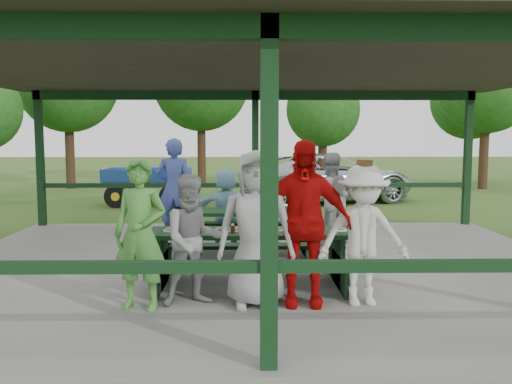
{
  "coord_description": "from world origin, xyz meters",
  "views": [
    {
      "loc": [
        -0.19,
        -8.35,
        2.12
      ],
      "look_at": [
        -0.05,
        -0.3,
        1.28
      ],
      "focal_mm": 38.0,
      "sensor_mm": 36.0,
      "label": 1
    }
  ],
  "objects_px": {
    "pickup_truck": "(328,178)",
    "farm_trailer": "(148,186)",
    "contestant_grey_mid": "(256,229)",
    "contestant_red": "(302,223)",
    "contestant_green": "(140,234)",
    "contestant_grey_left": "(193,240)",
    "contestant_white_fedora": "(363,235)",
    "spectator_grey": "(329,198)",
    "picnic_table_far": "(243,226)",
    "picnic_table_near": "(251,251)",
    "spectator_blue": "(174,189)",
    "spectator_lblue": "(227,207)"
  },
  "relations": [
    {
      "from": "pickup_truck",
      "to": "farm_trailer",
      "type": "xyz_separation_m",
      "value": [
        -5.62,
        -0.74,
        -0.17
      ]
    },
    {
      "from": "contestant_grey_mid",
      "to": "contestant_red",
      "type": "xyz_separation_m",
      "value": [
        0.55,
        0.06,
        0.06
      ]
    },
    {
      "from": "contestant_green",
      "to": "contestant_grey_left",
      "type": "relative_size",
      "value": 1.13
    },
    {
      "from": "contestant_white_fedora",
      "to": "spectator_grey",
      "type": "distance_m",
      "value": 3.75
    },
    {
      "from": "pickup_truck",
      "to": "contestant_grey_mid",
      "type": "bearing_deg",
      "value": 148.76
    },
    {
      "from": "contestant_green",
      "to": "contestant_red",
      "type": "height_order",
      "value": "contestant_red"
    },
    {
      "from": "contestant_red",
      "to": "contestant_green",
      "type": "bearing_deg",
      "value": -172.97
    },
    {
      "from": "contestant_white_fedora",
      "to": "pickup_truck",
      "type": "height_order",
      "value": "contestant_white_fedora"
    },
    {
      "from": "contestant_red",
      "to": "contestant_white_fedora",
      "type": "bearing_deg",
      "value": 2.3
    },
    {
      "from": "contestant_grey_mid",
      "to": "contestant_red",
      "type": "height_order",
      "value": "contestant_red"
    },
    {
      "from": "contestant_grey_mid",
      "to": "picnic_table_far",
      "type": "bearing_deg",
      "value": 92.11
    },
    {
      "from": "picnic_table_near",
      "to": "contestant_grey_mid",
      "type": "bearing_deg",
      "value": -86.26
    },
    {
      "from": "picnic_table_near",
      "to": "contestant_white_fedora",
      "type": "relative_size",
      "value": 1.57
    },
    {
      "from": "contestant_white_fedora",
      "to": "farm_trailer",
      "type": "height_order",
      "value": "contestant_white_fedora"
    },
    {
      "from": "picnic_table_far",
      "to": "contestant_grey_mid",
      "type": "height_order",
      "value": "contestant_grey_mid"
    },
    {
      "from": "picnic_table_near",
      "to": "spectator_blue",
      "type": "height_order",
      "value": "spectator_blue"
    },
    {
      "from": "farm_trailer",
      "to": "spectator_grey",
      "type": "bearing_deg",
      "value": -53.44
    },
    {
      "from": "contestant_white_fedora",
      "to": "farm_trailer",
      "type": "relative_size",
      "value": 0.5
    },
    {
      "from": "picnic_table_far",
      "to": "spectator_blue",
      "type": "xyz_separation_m",
      "value": [
        -1.34,
        1.33,
        0.51
      ]
    },
    {
      "from": "picnic_table_far",
      "to": "contestant_green",
      "type": "distance_m",
      "value": 3.2
    },
    {
      "from": "spectator_grey",
      "to": "farm_trailer",
      "type": "distance_m",
      "value": 7.86
    },
    {
      "from": "picnic_table_near",
      "to": "spectator_grey",
      "type": "height_order",
      "value": "spectator_grey"
    },
    {
      "from": "spectator_lblue",
      "to": "picnic_table_far",
      "type": "bearing_deg",
      "value": 124.64
    },
    {
      "from": "farm_trailer",
      "to": "spectator_blue",
      "type": "bearing_deg",
      "value": -73.9
    },
    {
      "from": "contestant_grey_left",
      "to": "contestant_grey_mid",
      "type": "bearing_deg",
      "value": -25.08
    },
    {
      "from": "contestant_green",
      "to": "spectator_blue",
      "type": "bearing_deg",
      "value": 106.16
    },
    {
      "from": "contestant_white_fedora",
      "to": "spectator_lblue",
      "type": "bearing_deg",
      "value": 114.95
    },
    {
      "from": "picnic_table_far",
      "to": "spectator_blue",
      "type": "bearing_deg",
      "value": 135.28
    },
    {
      "from": "spectator_lblue",
      "to": "farm_trailer",
      "type": "bearing_deg",
      "value": -57.26
    },
    {
      "from": "spectator_lblue",
      "to": "contestant_white_fedora",
      "type": "bearing_deg",
      "value": 127.33
    },
    {
      "from": "contestant_green",
      "to": "farm_trailer",
      "type": "relative_size",
      "value": 0.51
    },
    {
      "from": "spectator_grey",
      "to": "pickup_truck",
      "type": "relative_size",
      "value": 0.31
    },
    {
      "from": "pickup_truck",
      "to": "contestant_red",
      "type": "bearing_deg",
      "value": 151.47
    },
    {
      "from": "contestant_red",
      "to": "picnic_table_near",
      "type": "bearing_deg",
      "value": 129.76
    },
    {
      "from": "contestant_grey_left",
      "to": "spectator_lblue",
      "type": "relative_size",
      "value": 1.1
    },
    {
      "from": "contestant_grey_mid",
      "to": "picnic_table_near",
      "type": "bearing_deg",
      "value": 92.45
    },
    {
      "from": "contestant_grey_mid",
      "to": "pickup_truck",
      "type": "relative_size",
      "value": 0.33
    },
    {
      "from": "contestant_grey_left",
      "to": "contestant_grey_mid",
      "type": "relative_size",
      "value": 0.84
    },
    {
      "from": "contestant_red",
      "to": "spectator_grey",
      "type": "height_order",
      "value": "contestant_red"
    },
    {
      "from": "picnic_table_near",
      "to": "spectator_blue",
      "type": "xyz_separation_m",
      "value": [
        -1.46,
        3.33,
        0.51
      ]
    },
    {
      "from": "contestant_grey_left",
      "to": "spectator_blue",
      "type": "relative_size",
      "value": 0.79
    },
    {
      "from": "picnic_table_near",
      "to": "spectator_grey",
      "type": "xyz_separation_m",
      "value": [
        1.5,
        2.91,
        0.37
      ]
    },
    {
      "from": "picnic_table_near",
      "to": "spectator_grey",
      "type": "relative_size",
      "value": 1.6
    },
    {
      "from": "spectator_lblue",
      "to": "pickup_truck",
      "type": "bearing_deg",
      "value": -101.19
    },
    {
      "from": "picnic_table_far",
      "to": "spectator_lblue",
      "type": "xyz_separation_m",
      "value": [
        -0.31,
        0.7,
        0.24
      ]
    },
    {
      "from": "contestant_green",
      "to": "farm_trailer",
      "type": "xyz_separation_m",
      "value": [
        -1.78,
        10.25,
        -0.38
      ]
    },
    {
      "from": "contestant_white_fedora",
      "to": "spectator_blue",
      "type": "height_order",
      "value": "spectator_blue"
    },
    {
      "from": "spectator_blue",
      "to": "spectator_grey",
      "type": "height_order",
      "value": "spectator_blue"
    },
    {
      "from": "contestant_red",
      "to": "pickup_truck",
      "type": "xyz_separation_m",
      "value": [
        1.95,
        10.86,
        -0.32
      ]
    },
    {
      "from": "contestant_red",
      "to": "spectator_grey",
      "type": "bearing_deg",
      "value": 79.84
    }
  ]
}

